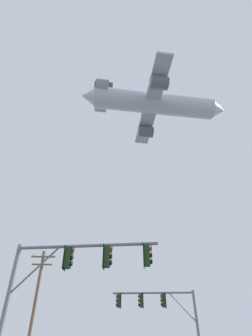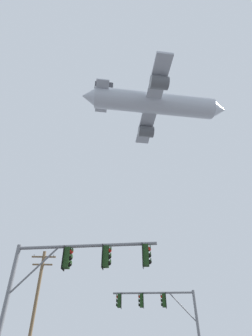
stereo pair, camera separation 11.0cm
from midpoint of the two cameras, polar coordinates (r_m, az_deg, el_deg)
signal_pole_near at (r=12.84m, az=-11.89°, el=-20.83°), size 6.47×1.11×6.10m
signal_pole_far at (r=22.20m, az=7.41°, el=-27.56°), size 6.05×0.78×6.01m
utility_pole at (r=26.60m, az=-18.81°, el=-26.00°), size 2.20×0.28×10.11m
airplane at (r=46.23m, az=5.92°, el=13.25°), size 24.24×18.73×6.60m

